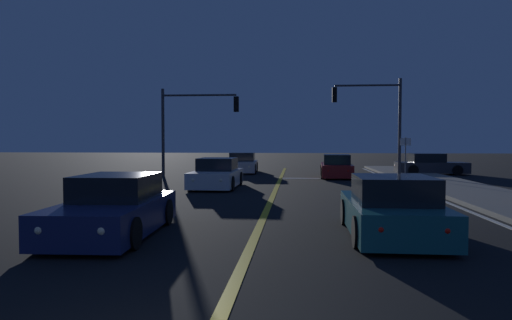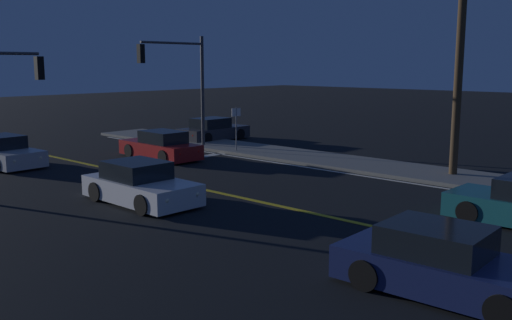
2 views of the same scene
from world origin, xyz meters
name	(u,v)px [view 2 (image 2 of 2)]	position (x,y,z in m)	size (l,w,h in m)	color
sidewalk_right	(431,174)	(7.89, 11.92, 0.07)	(3.20, 42.91, 0.15)	slate
lane_line_center	(313,213)	(0.00, 11.92, 0.01)	(0.20, 40.53, 0.01)	gold
lane_line_edge_right	(409,183)	(6.04, 11.92, 0.01)	(0.16, 40.53, 0.01)	silver
stop_bar	(174,161)	(3.14, 22.34, 0.01)	(6.29, 0.50, 0.01)	silver
car_side_waiting_red	(161,147)	(3.21, 23.35, 0.58)	(1.95, 4.56, 1.34)	maroon
car_distant_tail_silver	(2,153)	(-2.74, 26.91, 0.58)	(2.12, 4.35, 1.34)	#B2B5BA
car_far_approaching_white	(140,185)	(-2.70, 16.85, 0.58)	(2.01, 4.22, 1.34)	silver
car_lead_oncoming_charcoal	(213,131)	(9.37, 26.31, 0.58)	(4.33, 1.93, 1.34)	#2D2D33
car_following_oncoming_navy	(445,265)	(-3.15, 6.34, 0.58)	(2.05, 4.36, 1.34)	navy
traffic_signal_near_right	(181,74)	(5.63, 24.64, 3.93)	(4.13, 0.28, 5.88)	#38383D
utility_pole_right	(461,27)	(8.19, 11.17, 5.85)	(1.71, 0.32, 11.34)	#42301E
street_sign_corner	(236,122)	(6.79, 21.84, 1.57)	(0.56, 0.08, 2.32)	slate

